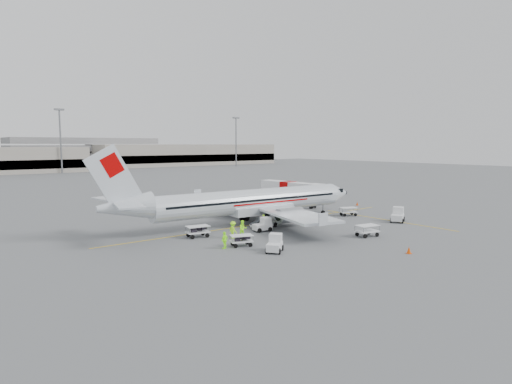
# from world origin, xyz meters

# --- Properties ---
(ground) EXTENTS (360.00, 360.00, 0.00)m
(ground) POSITION_xyz_m (0.00, 0.00, 0.00)
(ground) COLOR #56595B
(stripe_lead) EXTENTS (44.00, 0.20, 0.01)m
(stripe_lead) POSITION_xyz_m (0.00, 0.00, 0.01)
(stripe_lead) COLOR yellow
(stripe_lead) RESTS_ON ground
(stripe_cross) EXTENTS (0.20, 20.00, 0.01)m
(stripe_cross) POSITION_xyz_m (14.00, -8.00, 0.01)
(stripe_cross) COLOR yellow
(stripe_cross) RESTS_ON ground
(terminal_east) EXTENTS (90.00, 26.00, 10.00)m
(terminal_east) POSITION_xyz_m (70.00, 145.00, 5.00)
(terminal_east) COLOR gray
(terminal_east) RESTS_ON ground
(parking_garage) EXTENTS (62.00, 24.00, 14.00)m
(parking_garage) POSITION_xyz_m (25.00, 160.00, 7.00)
(parking_garage) COLOR slate
(parking_garage) RESTS_ON ground
(treeline) EXTENTS (300.00, 3.00, 6.00)m
(treeline) POSITION_xyz_m (0.00, 175.00, 3.00)
(treeline) COLOR black
(treeline) RESTS_ON ground
(mast_center) EXTENTS (3.20, 1.20, 22.00)m
(mast_center) POSITION_xyz_m (5.00, 118.00, 11.00)
(mast_center) COLOR slate
(mast_center) RESTS_ON ground
(mast_east) EXTENTS (3.20, 1.20, 22.00)m
(mast_east) POSITION_xyz_m (80.00, 118.00, 11.00)
(mast_east) COLOR slate
(mast_east) RESTS_ON ground
(aircraft) EXTENTS (37.25, 30.07, 9.80)m
(aircraft) POSITION_xyz_m (-1.42, 0.71, 4.90)
(aircraft) COLOR silver
(aircraft) RESTS_ON ground
(jet_bridge) EXTENTS (3.56, 14.97, 3.90)m
(jet_bridge) POSITION_xyz_m (13.34, 10.33, 1.95)
(jet_bridge) COLOR white
(jet_bridge) RESTS_ON ground
(belt_loader) EXTENTS (4.52, 1.96, 2.39)m
(belt_loader) POSITION_xyz_m (-2.14, -2.33, 1.19)
(belt_loader) COLOR white
(belt_loader) RESTS_ON ground
(tug_fore) EXTENTS (2.82, 2.37, 1.90)m
(tug_fore) POSITION_xyz_m (13.81, -10.04, 0.95)
(tug_fore) COLOR white
(tug_fore) RESTS_ON ground
(tug_mid) EXTENTS (2.24, 1.51, 1.60)m
(tug_mid) POSITION_xyz_m (-3.67, -3.81, 0.80)
(tug_mid) COLOR white
(tug_mid) RESTS_ON ground
(tug_aft) EXTENTS (2.44, 2.28, 1.65)m
(tug_aft) POSITION_xyz_m (-8.83, -11.96, 0.83)
(tug_aft) COLOR white
(tug_aft) RESTS_ON ground
(cart_loaded_a) EXTENTS (2.47, 1.95, 1.13)m
(cart_loaded_a) POSITION_xyz_m (-9.89, -8.22, 0.56)
(cart_loaded_a) COLOR white
(cart_loaded_a) RESTS_ON ground
(cart_loaded_b) EXTENTS (2.62, 1.81, 1.26)m
(cart_loaded_b) POSITION_xyz_m (-11.17, -2.00, 0.63)
(cart_loaded_b) COLOR white
(cart_loaded_b) RESTS_ON ground
(cart_empty_a) EXTENTS (2.66, 1.85, 1.27)m
(cart_empty_a) POSITION_xyz_m (3.52, -13.07, 0.64)
(cart_empty_a) COLOR white
(cart_empty_a) RESTS_ON ground
(cart_empty_b) EXTENTS (2.67, 2.25, 1.20)m
(cart_empty_b) POSITION_xyz_m (12.63, -2.95, 0.60)
(cart_empty_b) COLOR white
(cart_empty_b) RESTS_ON ground
(cone_nose) EXTENTS (0.40, 0.40, 0.65)m
(cone_nose) POSITION_xyz_m (21.93, 2.88, 0.33)
(cone_nose) COLOR #ED4601
(cone_nose) RESTS_ON ground
(cone_port) EXTENTS (0.34, 0.34, 0.55)m
(cone_port) POSITION_xyz_m (3.19, 12.99, 0.28)
(cone_port) COLOR #ED4601
(cone_port) RESTS_ON ground
(cone_stbd) EXTENTS (0.42, 0.42, 0.68)m
(cone_stbd) POSITION_xyz_m (0.49, -20.04, 0.34)
(cone_stbd) COLOR #ED4601
(cone_stbd) RESTS_ON ground
(crew_a) EXTENTS (0.72, 0.63, 1.67)m
(crew_a) POSITION_xyz_m (-2.50, -2.70, 0.83)
(crew_a) COLOR #A1FF1A
(crew_a) RESTS_ON ground
(crew_b) EXTENTS (1.05, 0.92, 1.82)m
(crew_b) POSITION_xyz_m (-7.30, -4.95, 0.91)
(crew_b) COLOR #A1FF1A
(crew_b) RESTS_ON ground
(crew_c) EXTENTS (0.68, 1.19, 1.84)m
(crew_c) POSITION_xyz_m (-8.49, -4.79, 0.92)
(crew_c) COLOR #A1FF1A
(crew_c) RESTS_ON ground
(crew_d) EXTENTS (1.06, 0.74, 1.66)m
(crew_d) POSITION_xyz_m (-11.74, -8.02, 0.83)
(crew_d) COLOR #A1FF1A
(crew_d) RESTS_ON ground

